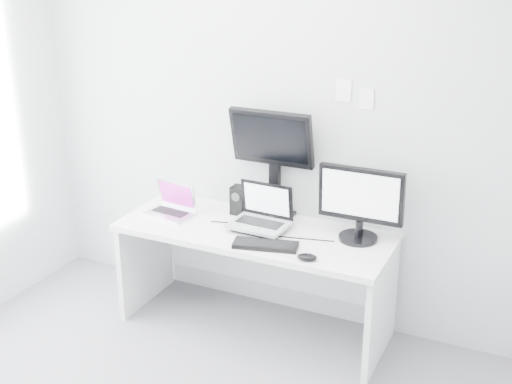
% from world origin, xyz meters
% --- Properties ---
extents(back_wall, '(3.60, 0.00, 3.60)m').
position_xyz_m(back_wall, '(0.00, 1.60, 1.35)').
color(back_wall, '#B5B8BB').
rests_on(back_wall, ground).
extents(desk, '(1.80, 0.70, 0.73)m').
position_xyz_m(desk, '(0.00, 1.25, 0.36)').
color(desk, white).
rests_on(desk, ground).
extents(macbook, '(0.34, 0.27, 0.23)m').
position_xyz_m(macbook, '(-0.63, 1.22, 0.85)').
color(macbook, silver).
rests_on(macbook, desk).
extents(speaker, '(0.12, 0.12, 0.20)m').
position_xyz_m(speaker, '(-0.21, 1.45, 0.83)').
color(speaker, black).
rests_on(speaker, desk).
extents(dell_laptop, '(0.38, 0.30, 0.31)m').
position_xyz_m(dell_laptop, '(0.03, 1.24, 0.88)').
color(dell_laptop, '#A2A4A9').
rests_on(dell_laptop, desk).
extents(rear_monitor, '(0.56, 0.20, 0.76)m').
position_xyz_m(rear_monitor, '(0.01, 1.52, 1.11)').
color(rear_monitor, black).
rests_on(rear_monitor, desk).
extents(samsung_monitor, '(0.54, 0.25, 0.49)m').
position_xyz_m(samsung_monitor, '(0.66, 1.38, 0.98)').
color(samsung_monitor, black).
rests_on(samsung_monitor, desk).
extents(keyboard, '(0.42, 0.23, 0.03)m').
position_xyz_m(keyboard, '(0.18, 1.04, 0.74)').
color(keyboard, black).
rests_on(keyboard, desk).
extents(mouse, '(0.14, 0.10, 0.04)m').
position_xyz_m(mouse, '(0.47, 0.98, 0.75)').
color(mouse, black).
rests_on(mouse, desk).
extents(wall_note_0, '(0.10, 0.00, 0.14)m').
position_xyz_m(wall_note_0, '(0.45, 1.59, 1.62)').
color(wall_note_0, white).
rests_on(wall_note_0, back_wall).
extents(wall_note_1, '(0.09, 0.00, 0.13)m').
position_xyz_m(wall_note_1, '(0.60, 1.59, 1.58)').
color(wall_note_1, white).
rests_on(wall_note_1, back_wall).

